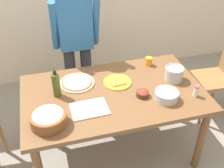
{
  "coord_description": "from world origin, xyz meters",
  "views": [
    {
      "loc": [
        -0.53,
        -1.87,
        2.23
      ],
      "look_at": [
        0.0,
        0.05,
        0.81
      ],
      "focal_mm": 44.19,
      "sensor_mm": 36.0,
      "label": 1
    }
  ],
  "objects_px": {
    "cup_orange": "(149,61)",
    "cutting_board_white": "(89,109)",
    "plate_with_slice": "(118,82)",
    "olive_oil_bottle": "(56,85)",
    "chair_wooden_right": "(221,74)",
    "salt_shaker": "(196,91)",
    "popcorn_bowl": "(48,118)",
    "dining_table": "(113,100)",
    "small_sauce_bowl": "(143,93)",
    "steel_pot": "(174,74)",
    "mixing_bowl_steel": "(167,96)",
    "person_cook": "(76,39)",
    "pizza_raw_on_board": "(77,83)"
  },
  "relations": [
    {
      "from": "mixing_bowl_steel",
      "to": "steel_pot",
      "type": "bearing_deg",
      "value": 53.47
    },
    {
      "from": "plate_with_slice",
      "to": "olive_oil_bottle",
      "type": "height_order",
      "value": "olive_oil_bottle"
    },
    {
      "from": "olive_oil_bottle",
      "to": "steel_pot",
      "type": "xyz_separation_m",
      "value": [
        1.08,
        -0.04,
        -0.05
      ]
    },
    {
      "from": "chair_wooden_right",
      "to": "olive_oil_bottle",
      "type": "xyz_separation_m",
      "value": [
        -1.8,
        -0.2,
        0.33
      ]
    },
    {
      "from": "dining_table",
      "to": "salt_shaker",
      "type": "height_order",
      "value": "salt_shaker"
    },
    {
      "from": "small_sauce_bowl",
      "to": "mixing_bowl_steel",
      "type": "bearing_deg",
      "value": -28.9
    },
    {
      "from": "cup_orange",
      "to": "olive_oil_bottle",
      "type": "bearing_deg",
      "value": -164.45
    },
    {
      "from": "chair_wooden_right",
      "to": "plate_with_slice",
      "type": "xyz_separation_m",
      "value": [
        -1.25,
        -0.16,
        0.23
      ]
    },
    {
      "from": "small_sauce_bowl",
      "to": "cutting_board_white",
      "type": "xyz_separation_m",
      "value": [
        -0.48,
        -0.05,
        -0.02
      ]
    },
    {
      "from": "chair_wooden_right",
      "to": "salt_shaker",
      "type": "distance_m",
      "value": 0.88
    },
    {
      "from": "pizza_raw_on_board",
      "to": "salt_shaker",
      "type": "bearing_deg",
      "value": -25.5
    },
    {
      "from": "pizza_raw_on_board",
      "to": "small_sauce_bowl",
      "type": "height_order",
      "value": "small_sauce_bowl"
    },
    {
      "from": "popcorn_bowl",
      "to": "person_cook",
      "type": "bearing_deg",
      "value": 69.27
    },
    {
      "from": "pizza_raw_on_board",
      "to": "mixing_bowl_steel",
      "type": "distance_m",
      "value": 0.82
    },
    {
      "from": "mixing_bowl_steel",
      "to": "steel_pot",
      "type": "distance_m",
      "value": 0.32
    },
    {
      "from": "person_cook",
      "to": "steel_pot",
      "type": "xyz_separation_m",
      "value": [
        0.79,
        -0.72,
        -0.11
      ]
    },
    {
      "from": "plate_with_slice",
      "to": "small_sauce_bowl",
      "type": "bearing_deg",
      "value": -58.0
    },
    {
      "from": "small_sauce_bowl",
      "to": "cup_orange",
      "type": "height_order",
      "value": "cup_orange"
    },
    {
      "from": "plate_with_slice",
      "to": "cutting_board_white",
      "type": "distance_m",
      "value": 0.44
    },
    {
      "from": "cup_orange",
      "to": "person_cook",
      "type": "bearing_deg",
      "value": 148.07
    },
    {
      "from": "mixing_bowl_steel",
      "to": "steel_pot",
      "type": "xyz_separation_m",
      "value": [
        0.19,
        0.26,
        0.03
      ]
    },
    {
      "from": "dining_table",
      "to": "cutting_board_white",
      "type": "height_order",
      "value": "cutting_board_white"
    },
    {
      "from": "dining_table",
      "to": "steel_pot",
      "type": "relative_size",
      "value": 9.22
    },
    {
      "from": "dining_table",
      "to": "popcorn_bowl",
      "type": "height_order",
      "value": "popcorn_bowl"
    },
    {
      "from": "steel_pot",
      "to": "cutting_board_white",
      "type": "bearing_deg",
      "value": -165.8
    },
    {
      "from": "popcorn_bowl",
      "to": "olive_oil_bottle",
      "type": "xyz_separation_m",
      "value": [
        0.1,
        0.34,
        0.05
      ]
    },
    {
      "from": "salt_shaker",
      "to": "person_cook",
      "type": "bearing_deg",
      "value": 130.81
    },
    {
      "from": "steel_pot",
      "to": "plate_with_slice",
      "type": "bearing_deg",
      "value": 170.81
    },
    {
      "from": "dining_table",
      "to": "cutting_board_white",
      "type": "relative_size",
      "value": 5.33
    },
    {
      "from": "pizza_raw_on_board",
      "to": "steel_pot",
      "type": "distance_m",
      "value": 0.9
    },
    {
      "from": "pizza_raw_on_board",
      "to": "cutting_board_white",
      "type": "distance_m",
      "value": 0.39
    },
    {
      "from": "cup_orange",
      "to": "cutting_board_white",
      "type": "height_order",
      "value": "cup_orange"
    },
    {
      "from": "dining_table",
      "to": "mixing_bowl_steel",
      "type": "height_order",
      "value": "mixing_bowl_steel"
    },
    {
      "from": "popcorn_bowl",
      "to": "olive_oil_bottle",
      "type": "relative_size",
      "value": 1.09
    },
    {
      "from": "pizza_raw_on_board",
      "to": "person_cook",
      "type": "bearing_deg",
      "value": 80.39
    },
    {
      "from": "mixing_bowl_steel",
      "to": "olive_oil_bottle",
      "type": "relative_size",
      "value": 0.78
    },
    {
      "from": "dining_table",
      "to": "steel_pot",
      "type": "xyz_separation_m",
      "value": [
        0.59,
        0.04,
        0.16
      ]
    },
    {
      "from": "dining_table",
      "to": "chair_wooden_right",
      "type": "height_order",
      "value": "chair_wooden_right"
    },
    {
      "from": "chair_wooden_right",
      "to": "small_sauce_bowl",
      "type": "relative_size",
      "value": 8.64
    },
    {
      "from": "dining_table",
      "to": "plate_with_slice",
      "type": "relative_size",
      "value": 6.15
    },
    {
      "from": "popcorn_bowl",
      "to": "chair_wooden_right",
      "type": "bearing_deg",
      "value": 15.89
    },
    {
      "from": "dining_table",
      "to": "plate_with_slice",
      "type": "xyz_separation_m",
      "value": [
        0.07,
        0.12,
        0.1
      ]
    },
    {
      "from": "popcorn_bowl",
      "to": "cup_orange",
      "type": "bearing_deg",
      "value": 29.98
    },
    {
      "from": "dining_table",
      "to": "pizza_raw_on_board",
      "type": "xyz_separation_m",
      "value": [
        -0.29,
        0.21,
        0.1
      ]
    },
    {
      "from": "dining_table",
      "to": "salt_shaker",
      "type": "relative_size",
      "value": 15.09
    },
    {
      "from": "olive_oil_bottle",
      "to": "salt_shaker",
      "type": "distance_m",
      "value": 1.19
    },
    {
      "from": "plate_with_slice",
      "to": "olive_oil_bottle",
      "type": "distance_m",
      "value": 0.57
    },
    {
      "from": "cup_orange",
      "to": "salt_shaker",
      "type": "distance_m",
      "value": 0.62
    },
    {
      "from": "cutting_board_white",
      "to": "dining_table",
      "type": "bearing_deg",
      "value": 35.13
    },
    {
      "from": "steel_pot",
      "to": "cup_orange",
      "type": "height_order",
      "value": "steel_pot"
    }
  ]
}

